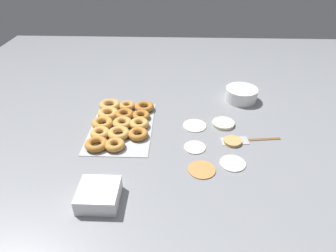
{
  "coord_description": "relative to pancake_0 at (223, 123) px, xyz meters",
  "views": [
    {
      "loc": [
        1.11,
        -0.06,
        0.81
      ],
      "look_at": [
        -0.04,
        -0.1,
        0.04
      ],
      "focal_mm": 32.0,
      "sensor_mm": 36.0,
      "label": 1
    }
  ],
  "objects": [
    {
      "name": "ground_plane",
      "position": [
        0.12,
        -0.17,
        -0.01
      ],
      "size": [
        3.0,
        3.0,
        0.0
      ],
      "primitive_type": "plane",
      "color": "gray"
    },
    {
      "name": "pancake_0",
      "position": [
        0.0,
        0.0,
        0.0
      ],
      "size": [
        0.11,
        0.11,
        0.01
      ],
      "primitive_type": "cylinder",
      "color": "beige",
      "rests_on": "ground_plane"
    },
    {
      "name": "pancake_1",
      "position": [
        0.02,
        -0.14,
        -0.0
      ],
      "size": [
        0.11,
        0.11,
        0.01
      ],
      "primitive_type": "cylinder",
      "color": "beige",
      "rests_on": "ground_plane"
    },
    {
      "name": "pancake_2",
      "position": [
        0.15,
        0.02,
        -0.0
      ],
      "size": [
        0.08,
        0.08,
        0.01
      ],
      "primitive_type": "cylinder",
      "color": "tan",
      "rests_on": "ground_plane"
    },
    {
      "name": "pancake_3",
      "position": [
        0.19,
        -0.15,
        -0.0
      ],
      "size": [
        0.1,
        0.1,
        0.01
      ],
      "primitive_type": "cylinder",
      "color": "beige",
      "rests_on": "ground_plane"
    },
    {
      "name": "pancake_4",
      "position": [
        0.29,
        0.01,
        -0.0
      ],
      "size": [
        0.11,
        0.11,
        0.01
      ],
      "primitive_type": "cylinder",
      "color": "beige",
      "rests_on": "ground_plane"
    },
    {
      "name": "pancake_5",
      "position": [
        0.33,
        -0.12,
        -0.0
      ],
      "size": [
        0.11,
        0.11,
        0.01
      ],
      "primitive_type": "cylinder",
      "color": "#B27F42",
      "rests_on": "ground_plane"
    },
    {
      "name": "donut_tray",
      "position": [
        0.02,
        -0.51,
        0.01
      ],
      "size": [
        0.45,
        0.29,
        0.04
      ],
      "color": "#ADAFB5",
      "rests_on": "ground_plane"
    },
    {
      "name": "batter_bowl",
      "position": [
        -0.26,
        0.13,
        0.03
      ],
      "size": [
        0.17,
        0.17,
        0.07
      ],
      "color": "white",
      "rests_on": "ground_plane"
    },
    {
      "name": "container_stack",
      "position": [
        0.51,
        -0.49,
        0.02
      ],
      "size": [
        0.14,
        0.14,
        0.06
      ],
      "color": "white",
      "rests_on": "ground_plane"
    },
    {
      "name": "spatula",
      "position": [
        0.13,
        0.07,
        -0.0
      ],
      "size": [
        0.07,
        0.28,
        0.01
      ],
      "rotation": [
        0.0,
        0.0,
        4.84
      ],
      "color": "brown",
      "rests_on": "ground_plane"
    }
  ]
}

